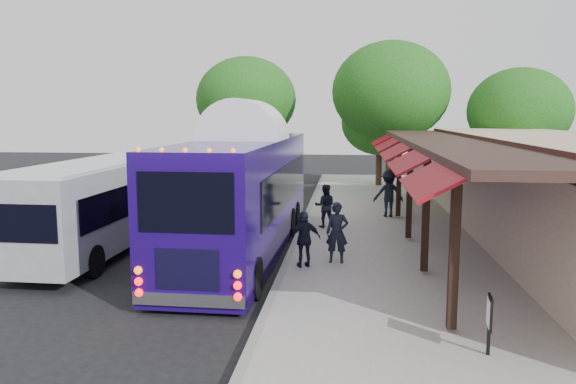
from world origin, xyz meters
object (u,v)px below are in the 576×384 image
at_px(city_bus, 114,198).
at_px(ped_a, 337,233).
at_px(coach_bus, 244,188).
at_px(sign_board, 490,315).
at_px(ped_b, 325,206).
at_px(ped_c, 305,239).
at_px(ped_d, 388,194).

distance_m(city_bus, ped_a, 7.69).
relative_size(coach_bus, sign_board, 11.32).
relative_size(ped_b, ped_c, 1.03).
height_order(coach_bus, ped_a, coach_bus).
bearing_deg(sign_board, ped_d, 100.44).
bearing_deg(sign_board, coach_bus, 134.42).
xyz_separation_m(ped_a, ped_b, (-0.55, 4.94, -0.06)).
relative_size(city_bus, ped_c, 6.89).
bearing_deg(city_bus, sign_board, -36.79).
distance_m(ped_c, sign_board, 6.43).
xyz_separation_m(ped_a, sign_board, (2.76, -5.88, -0.15)).
height_order(ped_a, ped_b, ped_a).
bearing_deg(coach_bus, sign_board, -51.27).
distance_m(ped_a, ped_b, 4.97).
bearing_deg(ped_a, ped_b, 100.00).
distance_m(ped_a, ped_c, 1.05).
distance_m(ped_b, sign_board, 11.32).
height_order(ped_c, ped_d, ped_d).
relative_size(ped_d, sign_board, 1.80).
bearing_deg(ped_c, ped_b, -113.71).
relative_size(ped_a, ped_d, 0.91).
relative_size(coach_bus, ped_d, 6.29).
height_order(city_bus, sign_board, city_bus).
bearing_deg(ped_c, ped_d, -129.77).
bearing_deg(coach_bus, ped_b, 56.54).
distance_m(ped_c, ped_d, 8.43).
bearing_deg(city_bus, coach_bus, -5.63).
height_order(coach_bus, sign_board, coach_bus).
relative_size(ped_a, sign_board, 1.63).
bearing_deg(ped_a, coach_bus, 156.38).
bearing_deg(ped_d, ped_b, 35.06).
xyz_separation_m(coach_bus, ped_d, (4.85, 5.87, -0.94)).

